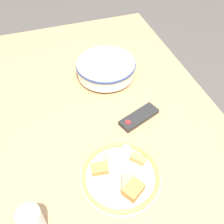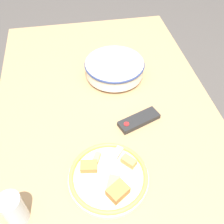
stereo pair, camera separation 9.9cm
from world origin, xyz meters
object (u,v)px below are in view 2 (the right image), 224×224
object	(u,v)px
tv_remote	(139,120)
drinking_glass	(14,209)
noodle_bowl	(115,68)
food_plate	(109,177)

from	to	relation	value
tv_remote	drinking_glass	bearing A→B (deg)	103.74
noodle_bowl	food_plate	size ratio (longest dim) A/B	1.03
food_plate	tv_remote	size ratio (longest dim) A/B	1.49
noodle_bowl	drinking_glass	bearing A→B (deg)	-33.72
noodle_bowl	food_plate	bearing A→B (deg)	-12.43
drinking_glass	food_plate	bearing A→B (deg)	104.76
noodle_bowl	drinking_glass	size ratio (longest dim) A/B	2.30
noodle_bowl	tv_remote	xyz separation A→B (m)	(0.29, 0.04, -0.03)
tv_remote	drinking_glass	size ratio (longest dim) A/B	1.50
noodle_bowl	tv_remote	size ratio (longest dim) A/B	1.53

